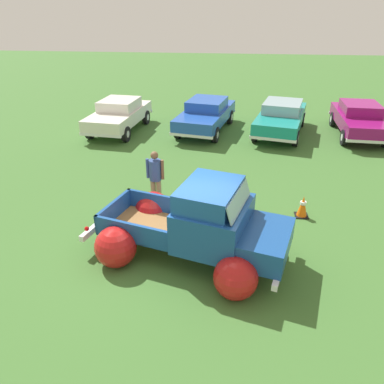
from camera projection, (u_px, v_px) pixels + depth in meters
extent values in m
plane|color=#3D6B2D|center=(187.00, 253.00, 8.85)|extent=(80.00, 80.00, 0.00)
cylinder|color=black|center=(256.00, 234.00, 8.92)|extent=(0.79, 0.42, 0.76)
cylinder|color=silver|center=(256.00, 234.00, 8.92)|extent=(0.39, 0.32, 0.34)
cylinder|color=black|center=(236.00, 278.00, 7.48)|extent=(0.79, 0.42, 0.76)
cylinder|color=silver|center=(236.00, 278.00, 7.48)|extent=(0.39, 0.32, 0.34)
cylinder|color=black|center=(152.00, 212.00, 9.85)|extent=(0.79, 0.42, 0.76)
cylinder|color=silver|center=(152.00, 212.00, 9.85)|extent=(0.39, 0.32, 0.34)
cylinder|color=black|center=(117.00, 248.00, 8.41)|extent=(0.79, 0.42, 0.76)
cylinder|color=silver|center=(117.00, 248.00, 8.41)|extent=(0.39, 0.32, 0.34)
sphere|color=red|center=(153.00, 209.00, 9.86)|extent=(1.18, 1.18, 0.96)
sphere|color=red|center=(116.00, 247.00, 8.34)|extent=(1.18, 1.18, 0.96)
cube|color=olive|center=(150.00, 226.00, 8.92)|extent=(2.39, 2.03, 0.04)
cube|color=#19478C|center=(163.00, 204.00, 9.42)|extent=(2.00, 0.63, 0.50)
cube|color=#19478C|center=(134.00, 234.00, 8.21)|extent=(2.00, 0.63, 0.50)
cube|color=#19478C|center=(188.00, 226.00, 8.49)|extent=(0.49, 1.51, 0.50)
cube|color=#19478C|center=(114.00, 210.00, 9.14)|extent=(0.49, 1.51, 0.50)
cube|color=#19478C|center=(213.00, 223.00, 8.18)|extent=(1.85, 2.03, 0.95)
cube|color=#19478C|center=(210.00, 195.00, 7.90)|extent=(1.52, 1.79, 0.45)
cube|color=#8CADB7|center=(239.00, 201.00, 7.69)|extent=(0.53, 1.45, 0.38)
cube|color=#19478C|center=(259.00, 241.00, 7.92)|extent=(1.64, 1.90, 0.55)
sphere|color=red|center=(256.00, 232.00, 8.92)|extent=(1.13, 1.13, 0.92)
sphere|color=red|center=(236.00, 277.00, 7.43)|extent=(1.13, 1.13, 0.92)
cube|color=silver|center=(105.00, 219.00, 9.39)|extent=(0.65, 1.94, 0.14)
cube|color=silver|center=(283.00, 259.00, 7.90)|extent=(0.65, 1.94, 0.14)
sphere|color=red|center=(122.00, 199.00, 9.94)|extent=(0.14, 0.14, 0.11)
sphere|color=red|center=(87.00, 229.00, 8.64)|extent=(0.14, 0.14, 0.11)
cylinder|color=black|center=(126.00, 134.00, 15.89)|extent=(0.27, 0.68, 0.66)
cylinder|color=silver|center=(126.00, 134.00, 15.89)|extent=(0.24, 0.32, 0.30)
cylinder|color=black|center=(90.00, 131.00, 16.21)|extent=(0.27, 0.68, 0.66)
cylinder|color=silver|center=(90.00, 131.00, 16.21)|extent=(0.24, 0.32, 0.30)
cylinder|color=black|center=(146.00, 117.00, 18.24)|extent=(0.27, 0.68, 0.66)
cylinder|color=silver|center=(146.00, 117.00, 18.24)|extent=(0.24, 0.32, 0.30)
cylinder|color=black|center=(114.00, 115.00, 18.56)|extent=(0.27, 0.68, 0.66)
cylinder|color=silver|center=(114.00, 115.00, 18.56)|extent=(0.24, 0.32, 0.30)
cube|color=silver|center=(119.00, 116.00, 17.06)|extent=(2.22, 4.39, 0.55)
cube|color=silver|center=(119.00, 104.00, 16.98)|extent=(1.73, 1.93, 0.45)
cube|color=silver|center=(135.00, 110.00, 18.98)|extent=(1.85, 0.29, 0.12)
cube|color=silver|center=(100.00, 135.00, 15.37)|extent=(1.85, 0.29, 0.12)
cylinder|color=black|center=(215.00, 135.00, 15.80)|extent=(0.32, 0.69, 0.66)
cylinder|color=silver|center=(215.00, 135.00, 15.80)|extent=(0.27, 0.33, 0.30)
cylinder|color=black|center=(178.00, 131.00, 16.25)|extent=(0.32, 0.69, 0.66)
cylinder|color=silver|center=(178.00, 131.00, 16.25)|extent=(0.27, 0.33, 0.30)
cylinder|color=black|center=(230.00, 117.00, 18.27)|extent=(0.32, 0.69, 0.66)
cylinder|color=silver|center=(230.00, 117.00, 18.27)|extent=(0.27, 0.33, 0.30)
cylinder|color=black|center=(197.00, 114.00, 18.72)|extent=(0.32, 0.69, 0.66)
cylinder|color=silver|center=(197.00, 114.00, 18.72)|extent=(0.27, 0.33, 0.30)
cube|color=blue|center=(206.00, 116.00, 17.09)|extent=(2.67, 4.81, 0.55)
cube|color=blue|center=(207.00, 104.00, 17.02)|extent=(1.92, 2.18, 0.45)
cube|color=silver|center=(217.00, 109.00, 19.10)|extent=(1.86, 0.46, 0.12)
cube|color=silver|center=(191.00, 136.00, 15.31)|extent=(1.86, 0.46, 0.12)
cylinder|color=black|center=(296.00, 138.00, 15.37)|extent=(0.35, 0.69, 0.66)
cylinder|color=silver|center=(296.00, 138.00, 15.37)|extent=(0.27, 0.34, 0.30)
cylinder|color=black|center=(255.00, 134.00, 15.88)|extent=(0.35, 0.69, 0.66)
cylinder|color=silver|center=(255.00, 134.00, 15.88)|extent=(0.27, 0.34, 0.30)
cylinder|color=black|center=(302.00, 120.00, 17.82)|extent=(0.35, 0.69, 0.66)
cylinder|color=silver|center=(302.00, 120.00, 17.82)|extent=(0.27, 0.34, 0.30)
cylinder|color=black|center=(267.00, 117.00, 18.33)|extent=(0.35, 0.69, 0.66)
cylinder|color=silver|center=(267.00, 117.00, 18.33)|extent=(0.27, 0.34, 0.30)
cube|color=teal|center=(281.00, 119.00, 16.68)|extent=(2.84, 4.87, 0.55)
cube|color=#8CADB7|center=(283.00, 107.00, 16.61)|extent=(1.99, 2.24, 0.45)
cube|color=silver|center=(286.00, 112.00, 18.68)|extent=(1.86, 0.53, 0.12)
cube|color=silver|center=(273.00, 139.00, 14.91)|extent=(1.86, 0.53, 0.12)
cylinder|color=black|center=(344.00, 137.00, 15.49)|extent=(0.24, 0.67, 0.66)
cylinder|color=silver|center=(344.00, 137.00, 15.49)|extent=(0.23, 0.31, 0.30)
cylinder|color=black|center=(369.00, 121.00, 17.70)|extent=(0.24, 0.67, 0.66)
cylinder|color=silver|center=(369.00, 121.00, 17.70)|extent=(0.23, 0.31, 0.30)
cylinder|color=black|center=(333.00, 119.00, 17.94)|extent=(0.24, 0.67, 0.66)
cylinder|color=silver|center=(333.00, 119.00, 17.94)|extent=(0.23, 0.31, 0.30)
cube|color=#8C1466|center=(359.00, 120.00, 16.42)|extent=(2.00, 4.46, 0.55)
cube|color=#8C1466|center=(360.00, 108.00, 16.35)|extent=(1.63, 1.92, 0.45)
cube|color=silver|center=(348.00, 113.00, 18.42)|extent=(1.83, 0.20, 0.12)
cube|color=silver|center=(370.00, 142.00, 14.65)|extent=(1.83, 0.20, 0.12)
cylinder|color=gray|center=(153.00, 192.00, 10.83)|extent=(0.16, 0.16, 0.81)
cylinder|color=gray|center=(159.00, 193.00, 10.80)|extent=(0.16, 0.16, 0.81)
cylinder|color=#334C8C|center=(155.00, 170.00, 10.49)|extent=(0.37, 0.37, 0.61)
cylinder|color=#334C8C|center=(148.00, 168.00, 10.52)|extent=(0.10, 0.10, 0.58)
cylinder|color=brown|center=(162.00, 170.00, 10.44)|extent=(0.10, 0.10, 0.58)
sphere|color=brown|center=(154.00, 155.00, 10.29)|extent=(0.24, 0.24, 0.22)
cube|color=black|center=(301.00, 216.00, 10.40)|extent=(0.36, 0.36, 0.03)
cone|color=orange|center=(303.00, 206.00, 10.25)|extent=(0.28, 0.28, 0.60)
cylinder|color=white|center=(303.00, 203.00, 10.21)|extent=(0.17, 0.17, 0.08)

